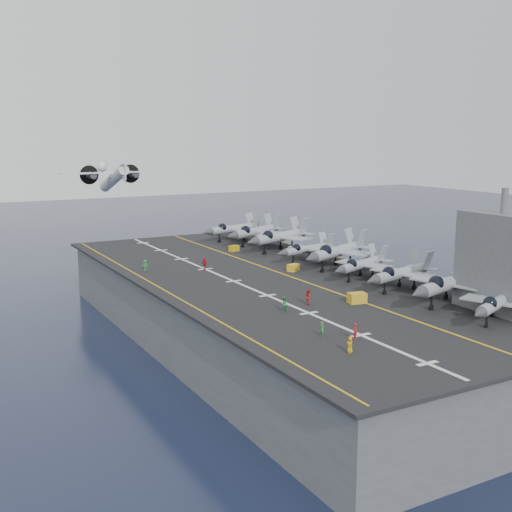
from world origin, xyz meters
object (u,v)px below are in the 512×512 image
tow_cart_a (357,298)px  fighter_jet_0 (498,301)px  island_superstructure (501,250)px  transport_plane (114,179)px

tow_cart_a → fighter_jet_0: bearing=-56.6°
island_superstructure → tow_cart_a: (-12.94, 11.07, -6.83)m
island_superstructure → transport_plane: size_ratio=0.61×
fighter_jet_0 → tow_cart_a: bearing=123.4°
transport_plane → tow_cart_a: bearing=-85.2°
fighter_jet_0 → tow_cart_a: (-9.36, 14.21, -1.61)m
island_superstructure → fighter_jet_0: island_superstructure is taller
island_superstructure → fighter_jet_0: 7.07m
fighter_jet_0 → tow_cart_a: 17.09m
island_superstructure → transport_plane: bearing=102.1°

